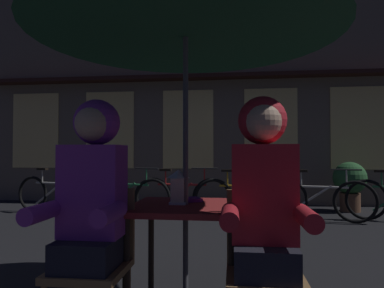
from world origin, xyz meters
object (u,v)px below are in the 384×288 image
Objects in this scene: person_right_hooded at (264,198)px; lantern at (178,186)px; patio_umbrella at (186,10)px; bicycle_nearest at (54,194)px; book at (186,200)px; person_left_hooded at (91,195)px; bicycle_fourth at (245,198)px; chair_right at (263,262)px; potted_plant at (350,182)px; bicycle_third at (182,196)px; bicycle_second at (126,196)px; cafe_table at (186,220)px; chair_left at (95,256)px; bicycle_fifth at (320,199)px.

lantern is at bearing 140.65° from person_right_hooded.
bicycle_nearest is at bearing 128.87° from patio_umbrella.
person_right_hooded reaches higher than book.
bicycle_fourth is at bearing 75.66° from person_left_hooded.
chair_right is 0.95× the size of potted_plant.
bicycle_nearest and bicycle_third have the same top height.
lantern is 5.09m from potted_plant.
potted_plant is at bearing 67.64° from person_right_hooded.
bicycle_fourth is at bearing -1.12° from bicycle_second.
person_left_hooded is at bearing -138.43° from cafe_table.
patio_umbrella is (0.00, 0.00, 1.42)m from cafe_table.
chair_left is (-0.48, -0.37, -0.15)m from cafe_table.
bicycle_nearest is at bearing 178.06° from bicycle_fourth.
cafe_table is 1.42m from patio_umbrella.
person_right_hooded is at bearing -3.39° from chair_left.
bicycle_nearest is at bearing 103.46° from book.
bicycle_second is at bearing 105.08° from chair_left.
patio_umbrella is at bearing 41.57° from person_left_hooded.
bicycle_nearest is 1.79× the size of potted_plant.
cafe_table is at bearing -11.25° from lantern.
book is (0.54, -3.40, 0.41)m from bicycle_third.
person_left_hooded is 0.85× the size of bicycle_second.
bicycle_fifth reaches higher than book.
bicycle_fourth is at bearing 80.74° from lantern.
lantern is at bearing -119.80° from potted_plant.
person_right_hooded is (0.48, -0.43, 0.21)m from cafe_table.
bicycle_fifth is at bearing -3.30° from bicycle_third.
book is (-0.01, 0.14, 0.11)m from cafe_table.
bicycle_fourth is 3.35m from book.
chair_left is 0.53× the size of bicycle_fifth.
bicycle_third is at bearing 104.86° from chair_right.
bicycle_third is (-1.04, 3.91, -0.14)m from chair_right.
chair_right is at bearing -107.76° from bicycle_fifth.
bicycle_nearest and bicycle_fifth have the same top height.
person_right_hooded reaches higher than potted_plant.
book is (-1.70, -3.27, 0.41)m from bicycle_fifth.
patio_umbrella is 1.65× the size of person_left_hooded.
person_left_hooded is 7.00× the size of book.
bicycle_third is at bearing 98.94° from patio_umbrella.
chair_left and chair_right have the same top height.
chair_left is at bearing -104.55° from bicycle_fourth.
chair_left is 0.52× the size of bicycle_fourth.
chair_right is at bearing -72.34° from book.
bicycle_second is (-1.03, 3.90, -0.50)m from person_left_hooded.
bicycle_nearest and bicycle_second have the same top height.
bicycle_fourth is at bearing -5.77° from bicycle_third.
person_right_hooded reaches higher than bicycle_fourth.
potted_plant is at bearing 60.77° from patio_umbrella.
patio_umbrella reaches higher than chair_right.
potted_plant reaches higher than bicycle_fifth.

